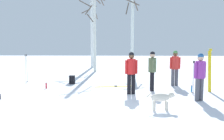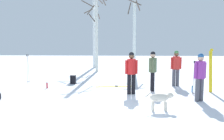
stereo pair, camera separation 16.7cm
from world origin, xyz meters
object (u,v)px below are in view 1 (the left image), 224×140
Objects in this scene: ski_pair_planted_0 at (210,71)px; ski_poles_1 at (193,77)px; ski_pair_lying_0 at (115,86)px; water_bottle_0 at (192,89)px; birch_tree_0 at (92,26)px; person_2 at (131,70)px; person_3 at (152,68)px; person_1 at (175,66)px; water_bottle_1 at (46,86)px; birch_tree_1 at (95,25)px; ski_poles_0 at (26,68)px; dog at (162,98)px; backpack_2 at (72,80)px; person_0 at (200,74)px; birch_tree_2 at (132,32)px.

ski_poles_1 is at bearing -145.22° from ski_pair_planted_0.
ski_pair_planted_0 reaches higher than ski_pair_lying_0.
birch_tree_0 is at bearing 119.38° from water_bottle_0.
water_bottle_0 is (3.30, -1.09, 0.12)m from ski_pair_lying_0.
person_3 is (0.93, 0.70, 0.00)m from person_2.
person_3 is at bearing -136.34° from person_1.
water_bottle_1 is at bearing -169.37° from ski_pair_lying_0.
ski_pair_lying_0 is at bearing 114.15° from person_2.
person_1 is 0.91× the size of ski_pair_lying_0.
birch_tree_1 is at bearing 105.33° from ski_pair_lying_0.
ski_pair_planted_0 is at bearing -12.02° from ski_poles_0.
dog is 2.04× the size of backpack_2.
birch_tree_1 is (-2.30, 7.38, 2.33)m from person_2.
birch_tree_0 reaches higher than birch_tree_1.
ski_poles_0 is (-5.30, 2.39, -0.19)m from person_2.
ski_poles_0 reaches higher than ski_poles_1.
backpack_2 is (-5.29, 3.22, -0.77)m from person_0.
person_1 is at bearing 98.85° from ski_poles_1.
birch_tree_1 reaches higher than ski_pair_planted_0.
person_0 is 6.60m from water_bottle_1.
backpack_2 is at bearing 157.38° from ski_poles_1.
ski_pair_lying_0 is at bearing -74.67° from birch_tree_1.
person_0 is at bearing 38.93° from dog.
person_1 reaches higher than water_bottle_1.
ski_poles_0 is at bearing 164.78° from person_3.
birch_tree_2 is (-2.00, 8.94, 1.85)m from person_0.
ski_pair_lying_0 is (-3.11, 2.60, -0.97)m from person_0.
ski_pair_planted_0 is 6.51× the size of water_bottle_0.
water_bottle_0 is at bearing -73.59° from birch_tree_2.
water_bottle_1 is at bearing -96.07° from birch_tree_0.
birch_tree_1 is (0.59, 5.18, 3.10)m from backpack_2.
water_bottle_1 is at bearing 145.06° from dog.
ski_poles_1 is (2.48, -0.04, -0.25)m from person_2.
birch_tree_0 is at bearing 145.47° from birch_tree_2.
water_bottle_1 is (-6.42, 0.50, -0.00)m from water_bottle_0.
person_2 is at bearing -72.70° from birch_tree_1.
person_1 is at bearing -3.53° from backpack_2.
ski_poles_1 reaches higher than water_bottle_1.
water_bottle_0 is at bearing 57.73° from dog.
backpack_2 is at bearing 142.67° from person_2.
ski_pair_planted_0 is 6.73× the size of water_bottle_1.
person_0 is 4.17m from ski_pair_lying_0.
ski_poles_0 is 5.42× the size of water_bottle_1.
ski_pair_lying_0 is 4.72m from ski_poles_0.
backpack_2 is at bearing 129.83° from dog.
birch_tree_0 is (-6.19, 9.61, 2.54)m from ski_pair_planted_0.
person_2 reaches higher than water_bottle_1.
water_bottle_1 is 8.56m from birch_tree_2.
person_2 reaches higher than dog.
person_3 is at bearing 88.29° from dog.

